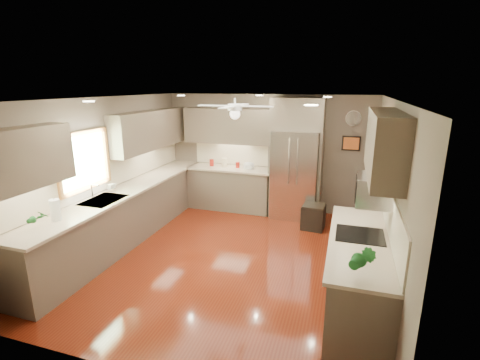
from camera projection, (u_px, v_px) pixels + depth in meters
The scene contains 27 objects.
floor at pixel (230, 257), 5.63m from camera, with size 5.00×5.00×0.00m, color #55170B.
ceiling at pixel (228, 99), 4.97m from camera, with size 5.00×5.00×0.00m, color white.
wall_back at pixel (266, 153), 7.60m from camera, with size 4.50×4.50×0.00m, color #6A5D51.
wall_front at pixel (134, 258), 3.00m from camera, with size 4.50×4.50×0.00m, color #6A5D51.
wall_left at pixel (105, 172), 5.94m from camera, with size 5.00×5.00×0.00m, color #6A5D51.
wall_right at pixel (388, 196), 4.65m from camera, with size 5.00×5.00×0.00m, color #6A5D51.
canister_a at pixel (212, 163), 7.71m from camera, with size 0.09×0.09×0.15m, color maroon.
canister_c at pixel (224, 163), 7.67m from camera, with size 0.12×0.12×0.19m, color beige.
canister_d at pixel (238, 165), 7.57m from camera, with size 0.09×0.09×0.13m, color maroon.
soap_bottle at pixel (112, 186), 5.91m from camera, with size 0.08×0.08×0.18m, color white.
potted_plant_left at pixel (38, 217), 4.35m from camera, with size 0.16×0.11×0.29m, color #1B5F24.
potted_plant_right at pixel (363, 260), 3.26m from camera, with size 0.18×0.15×0.33m, color #1B5F24.
bowl at pixel (249, 168), 7.46m from camera, with size 0.24×0.24×0.06m, color beige.
left_run at pixel (129, 213), 6.20m from camera, with size 0.65×4.70×1.45m.
back_run at pixel (231, 187), 7.74m from camera, with size 1.85×0.65×1.45m.
uppers at pixel (202, 134), 6.00m from camera, with size 4.50×4.70×0.95m.
window at pixel (84, 161), 5.40m from camera, with size 0.05×1.12×0.92m.
sink at pixel (103, 202), 5.48m from camera, with size 0.50×0.70×0.32m.
refrigerator at pixel (296, 161), 7.10m from camera, with size 1.06×0.75×2.45m.
right_run at pixel (358, 273), 4.21m from camera, with size 0.70×2.20×1.45m.
microwave at pixel (374, 190), 4.15m from camera, with size 0.43×0.55×0.34m.
ceiling_fan at pixel (235, 109), 5.29m from camera, with size 1.18×1.18×0.32m.
recessed_lights at pixel (234, 98), 5.35m from camera, with size 2.84×3.14×0.01m.
wall_clock at pixel (353, 118), 6.87m from camera, with size 0.30×0.03×0.30m.
framed_print at pixel (351, 143), 6.99m from camera, with size 0.36×0.03×0.30m.
stool at pixel (313, 217), 6.69m from camera, with size 0.45×0.45×0.48m.
paper_towel at pixel (55, 210), 4.61m from camera, with size 0.13×0.13×0.32m.
Camera 1 is at (1.68, -4.81, 2.69)m, focal length 26.00 mm.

